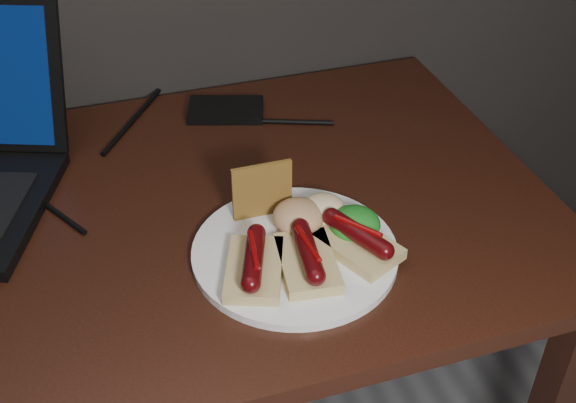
% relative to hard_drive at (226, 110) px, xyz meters
% --- Properties ---
extents(desk, '(1.40, 0.70, 0.75)m').
position_rel_hard_drive_xyz_m(desk, '(-0.29, -0.25, -0.10)').
color(desk, black).
rests_on(desk, ground).
extents(hard_drive, '(0.15, 0.11, 0.02)m').
position_rel_hard_drive_xyz_m(hard_drive, '(0.00, 0.00, 0.00)').
color(hard_drive, black).
rests_on(hard_drive, desk).
extents(desk_cables, '(0.89, 0.38, 0.01)m').
position_rel_hard_drive_xyz_m(desk_cables, '(-0.29, -0.08, -0.00)').
color(desk_cables, black).
rests_on(desk_cables, desk).
extents(plate, '(0.35, 0.35, 0.01)m').
position_rel_hard_drive_xyz_m(plate, '(-0.00, -0.39, -0.00)').
color(plate, silver).
rests_on(plate, desk).
extents(bread_sausage_left, '(0.11, 0.13, 0.04)m').
position_rel_hard_drive_xyz_m(bread_sausage_left, '(-0.07, -0.42, 0.02)').
color(bread_sausage_left, '#D8C27E').
rests_on(bread_sausage_left, plate).
extents(bread_sausage_center, '(0.08, 0.12, 0.04)m').
position_rel_hard_drive_xyz_m(bread_sausage_center, '(0.00, -0.43, 0.02)').
color(bread_sausage_center, '#D8C27E').
rests_on(bread_sausage_center, plate).
extents(bread_sausage_right, '(0.11, 0.13, 0.04)m').
position_rel_hard_drive_xyz_m(bread_sausage_right, '(0.08, -0.42, 0.02)').
color(bread_sausage_right, '#D8C27E').
rests_on(bread_sausage_right, plate).
extents(crispbread, '(0.08, 0.01, 0.08)m').
position_rel_hard_drive_xyz_m(crispbread, '(-0.02, -0.31, 0.05)').
color(crispbread, '#A16E2C').
rests_on(crispbread, plate).
extents(salad_greens, '(0.07, 0.07, 0.04)m').
position_rel_hard_drive_xyz_m(salad_greens, '(0.09, -0.39, 0.02)').
color(salad_greens, '#115713').
rests_on(salad_greens, plate).
extents(salsa_mound, '(0.07, 0.07, 0.04)m').
position_rel_hard_drive_xyz_m(salsa_mound, '(0.02, -0.35, 0.02)').
color(salsa_mound, '#A23010').
rests_on(salsa_mound, plate).
extents(coleslaw_mound, '(0.06, 0.06, 0.04)m').
position_rel_hard_drive_xyz_m(coleslaw_mound, '(0.06, -0.34, 0.02)').
color(coleslaw_mound, '#EFE2CE').
rests_on(coleslaw_mound, plate).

